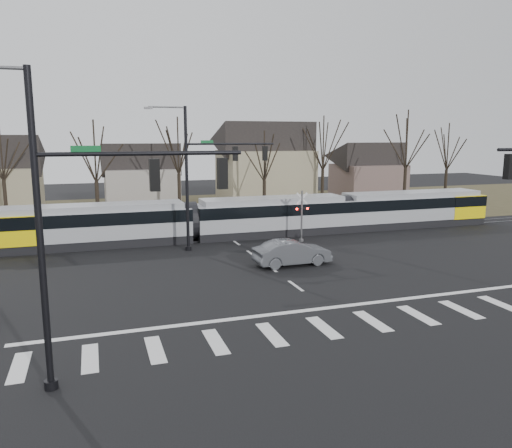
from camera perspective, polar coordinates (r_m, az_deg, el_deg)
name	(u,v)px	position (r m, az deg, el deg)	size (l,w,h in m)	color
ground	(311,297)	(26.06, 6.27, -8.28)	(140.00, 140.00, 0.00)	black
grass_verge	(191,210)	(56.04, -7.38, 1.57)	(140.00, 28.00, 0.01)	#38331E
crosswalk	(349,324)	(22.69, 10.53, -11.19)	(27.00, 2.60, 0.01)	silver
stop_line	(326,308)	(24.52, 8.04, -9.49)	(28.00, 0.35, 0.01)	silver
lane_dashes	(229,238)	(40.67, -3.09, -1.55)	(0.18, 30.00, 0.01)	silver
rail_pair	(230,238)	(40.47, -3.02, -1.58)	(90.00, 1.52, 0.06)	#59595E
tram	(271,215)	(41.43, 1.69, 1.08)	(41.68, 3.09, 3.16)	gray
sedan	(292,253)	(31.97, 4.16, -3.27)	(5.03, 1.91, 1.64)	#4B4D52
signal_pole_near_left	(93,214)	(16.65, -18.16, 1.05)	(9.28, 0.44, 10.20)	black
signal_pole_far	(209,171)	(35.95, -5.43, 6.06)	(9.28, 0.44, 10.20)	black
rail_crossing_signal	(302,218)	(38.97, 5.24, 0.72)	(1.08, 0.36, 4.00)	#59595B
tree_row	(222,168)	(50.12, -3.94, 6.39)	(59.20, 7.20, 10.00)	black
house_b	(141,173)	(58.86, -13.02, 5.68)	(8.64, 7.56, 7.65)	gray
house_c	(265,161)	(58.83, 1.02, 7.17)	(10.80, 8.64, 10.10)	gray
house_d	(368,169)	(67.09, 12.69, 6.20)	(8.64, 7.56, 7.65)	brown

